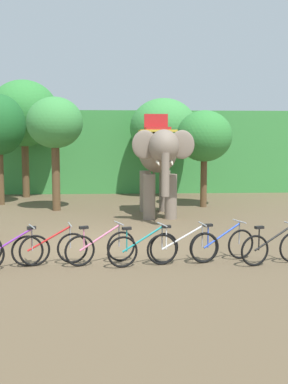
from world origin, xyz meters
The scene contains 14 objects.
ground_plane centered at (0.00, 0.00, 0.00)m, with size 80.00×80.00×0.00m, color brown.
foliage_hedge centered at (0.00, 14.74, 2.15)m, with size 36.00×6.00×4.30m, color #3D8E42.
tree_center centered at (-3.93, 10.59, 4.04)m, with size 3.33×3.33×5.65m.
tree_center_right centered at (-1.90, 6.15, 3.42)m, with size 2.19×2.19×4.47m.
tree_far_right centered at (2.81, 10.48, 3.36)m, with size 3.29×3.29×4.81m.
tree_right centered at (4.13, 6.80, 2.93)m, with size 2.30×2.30×4.01m.
elephant centered at (2.02, 4.47, 2.20)m, with size 2.08×4.15×3.78m.
bike_purple centered at (-1.82, -2.33, 0.39)m, with size 1.60×0.77×0.92m.
bike_red centered at (-1.02, -2.06, 0.39)m, with size 1.68×0.57×0.92m.
bike_pink centered at (0.12, -2.04, 0.39)m, with size 1.60×0.77×0.92m.
bike_teal centered at (1.08, -2.23, 0.39)m, with size 1.64×0.68×0.92m.
bike_white centered at (1.99, -2.13, 0.39)m, with size 1.70×0.52×0.92m.
bike_blue centered at (2.95, -1.94, 0.39)m, with size 1.63×0.71×0.92m.
bike_black centered at (4.04, -2.30, 0.39)m, with size 1.66×0.63×0.92m.
Camera 1 is at (0.48, -12.50, 2.83)m, focal length 43.81 mm.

